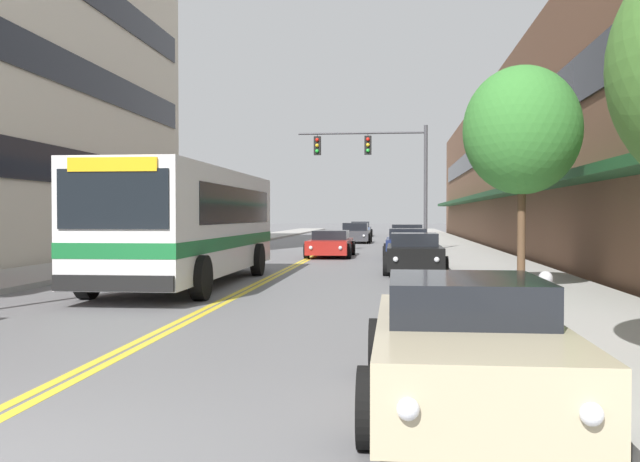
{
  "coord_description": "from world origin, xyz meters",
  "views": [
    {
      "loc": [
        3.7,
        -4.56,
        1.87
      ],
      "look_at": [
        0.39,
        26.93,
        1.18
      ],
      "focal_mm": 40.0,
      "sensor_mm": 36.0,
      "label": 1
    }
  ],
  "objects": [
    {
      "name": "car_beige_parked_right_foreground",
      "position": [
        4.4,
        2.49,
        0.6
      ],
      "size": [
        1.99,
        4.43,
        1.26
      ],
      "color": "#BCAD89",
      "rests_on": "ground_plane"
    },
    {
      "name": "sidewalk_right",
      "position": [
        7.16,
        37.0,
        0.07
      ],
      "size": [
        3.33,
        106.0,
        0.15
      ],
      "color": "#9E9B96",
      "rests_on": "ground_plane"
    },
    {
      "name": "street_tree_right_mid",
      "position": [
        6.58,
        12.05,
        3.8
      ],
      "size": [
        2.66,
        2.66,
        5.13
      ],
      "color": "brown",
      "rests_on": "sidewalk_right"
    },
    {
      "name": "centre_line",
      "position": [
        0.0,
        37.0,
        0.0
      ],
      "size": [
        0.34,
        106.0,
        0.01
      ],
      "color": "yellow",
      "rests_on": "ground_plane"
    },
    {
      "name": "traffic_signal_mast",
      "position": [
        3.02,
        30.56,
        4.49
      ],
      "size": [
        6.35,
        0.38,
        6.28
      ],
      "color": "#47474C",
      "rests_on": "ground_plane"
    },
    {
      "name": "car_navy_parked_right_end",
      "position": [
        4.25,
        26.24,
        0.62
      ],
      "size": [
        2.08,
        4.61,
        1.31
      ],
      "color": "#19234C",
      "rests_on": "ground_plane"
    },
    {
      "name": "storefront_row_right",
      "position": [
        13.06,
        37.0,
        4.72
      ],
      "size": [
        9.1,
        68.0,
        9.45
      ],
      "color": "brown",
      "rests_on": "ground_plane"
    },
    {
      "name": "car_dark_grey_moving_second",
      "position": [
        1.03,
        44.03,
        0.63
      ],
      "size": [
        2.18,
        4.41,
        1.36
      ],
      "color": "#38383D",
      "rests_on": "ground_plane"
    },
    {
      "name": "sidewalk_left",
      "position": [
        -7.16,
        37.0,
        0.07
      ],
      "size": [
        3.33,
        106.0,
        0.15
      ],
      "color": "#9E9B96",
      "rests_on": "ground_plane"
    },
    {
      "name": "car_silver_parked_left_near",
      "position": [
        -4.25,
        32.11,
        0.64
      ],
      "size": [
        1.98,
        4.84,
        1.37
      ],
      "color": "#B7B7BC",
      "rests_on": "ground_plane"
    },
    {
      "name": "car_red_moving_third",
      "position": [
        0.81,
        27.63,
        0.57
      ],
      "size": [
        2.05,
        4.91,
        1.19
      ],
      "color": "maroon",
      "rests_on": "ground_plane"
    },
    {
      "name": "car_black_parked_right_far",
      "position": [
        4.34,
        18.82,
        0.61
      ],
      "size": [
        2.0,
        4.21,
        1.29
      ],
      "color": "black",
      "rests_on": "ground_plane"
    },
    {
      "name": "ground_plane",
      "position": [
        0.0,
        37.0,
        0.0
      ],
      "size": [
        240.0,
        240.0,
        0.0
      ],
      "primitive_type": "plane",
      "color": "slate"
    },
    {
      "name": "city_bus",
      "position": [
        -1.84,
        14.41,
        1.74
      ],
      "size": [
        2.9,
        10.71,
        3.07
      ],
      "color": "silver",
      "rests_on": "ground_plane"
    },
    {
      "name": "car_charcoal_parked_right_mid",
      "position": [
        4.34,
        33.19,
        0.65
      ],
      "size": [
        2.07,
        4.77,
        1.4
      ],
      "color": "#232328",
      "rests_on": "ground_plane"
    },
    {
      "name": "fire_hydrant",
      "position": [
        5.95,
        6.35,
        0.59
      ],
      "size": [
        0.32,
        0.24,
        0.9
      ],
      "color": "#B7B7BC",
      "rests_on": "sidewalk_right"
    },
    {
      "name": "car_slate_blue_moving_lead",
      "position": [
        0.64,
        59.37,
        0.61
      ],
      "size": [
        2.07,
        4.8,
        1.32
      ],
      "color": "#475675",
      "rests_on": "ground_plane"
    }
  ]
}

